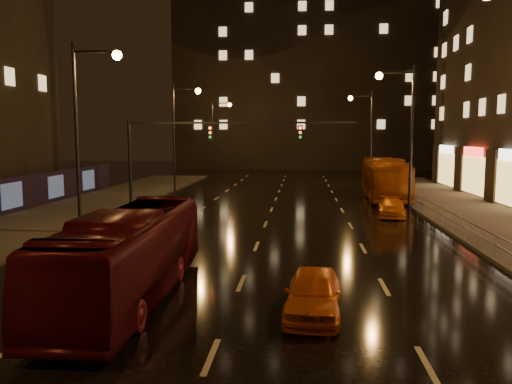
% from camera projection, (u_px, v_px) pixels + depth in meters
% --- Properties ---
extents(ground, '(140.00, 140.00, 0.00)m').
position_uv_depth(ground, '(270.00, 214.00, 33.61)').
color(ground, black).
rests_on(ground, ground).
extents(sidewalk_left, '(7.00, 70.00, 0.15)m').
position_uv_depth(sidewalk_left, '(40.00, 222.00, 29.87)').
color(sidewalk_left, '#38332D').
rests_on(sidewalk_left, ground).
extents(sidewalk_right, '(7.00, 70.00, 0.15)m').
position_uv_depth(sidewalk_right, '(509.00, 230.00, 27.44)').
color(sidewalk_right, '#38332D').
rests_on(sidewalk_right, ground).
extents(building_distant, '(44.00, 16.00, 36.00)m').
position_uv_depth(building_distant, '(314.00, 59.00, 82.71)').
color(building_distant, black).
rests_on(building_distant, ground).
extents(traffic_signal, '(15.31, 0.32, 6.20)m').
position_uv_depth(traffic_signal, '(195.00, 143.00, 33.54)').
color(traffic_signal, black).
rests_on(traffic_signal, ground).
extents(railing_right, '(0.05, 56.00, 1.00)m').
position_uv_depth(railing_right, '(433.00, 207.00, 30.61)').
color(railing_right, '#99999E').
rests_on(railing_right, sidewalk_right).
extents(bus_red, '(2.63, 10.42, 2.89)m').
position_uv_depth(bus_red, '(130.00, 254.00, 15.93)').
color(bus_red, '#540C14').
rests_on(bus_red, ground).
extents(bus_curb, '(3.45, 12.32, 3.40)m').
position_uv_depth(bus_curb, '(385.00, 179.00, 41.41)').
color(bus_curb, '#A94910').
rests_on(bus_curb, ground).
extents(taxi_near, '(1.84, 4.01, 1.33)m').
position_uv_depth(taxi_near, '(313.00, 293.00, 14.51)').
color(taxi_near, orange).
rests_on(taxi_near, ground).
extents(taxi_far, '(2.15, 4.19, 1.16)m').
position_uv_depth(taxi_far, '(392.00, 207.00, 32.58)').
color(taxi_far, orange).
rests_on(taxi_far, ground).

